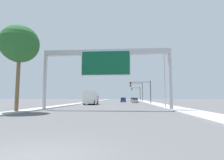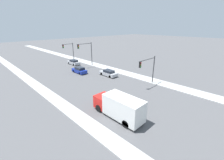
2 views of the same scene
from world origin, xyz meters
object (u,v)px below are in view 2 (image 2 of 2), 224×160
Objects in this scene: traffic_light_near_intersection at (149,66)px; traffic_light_far_intersection at (70,49)px; car_near_center at (74,62)px; car_mid_right at (79,70)px; traffic_light_mid_block at (87,51)px; car_near_left at (108,73)px; truck_box_primary at (119,106)px.

traffic_light_near_intersection is 0.96× the size of traffic_light_far_intersection.
car_near_center is at bearing -111.23° from traffic_light_far_intersection.
car_mid_right is at bearing -112.45° from car_near_center.
car_near_center is 25.04m from traffic_light_near_intersection.
car_near_center is 0.79× the size of traffic_light_near_intersection.
car_mid_right is 0.78× the size of traffic_light_near_intersection.
traffic_light_mid_block is at bearing -91.24° from traffic_light_far_intersection.
car_near_center is at bearing 90.00° from car_near_left.
traffic_light_mid_block is (1.80, -4.80, 3.84)m from car_near_center.
car_mid_right reaches higher than car_near_center.
car_mid_right is 7.53m from car_near_left.
truck_box_primary is (-7.00, -19.76, 0.83)m from car_mid_right.
car_mid_right is 0.60× the size of truck_box_primary.
car_near_center is 0.95× the size of car_near_left.
car_near_center is 6.42m from traffic_light_far_intersection.
car_near_center is 1.01× the size of car_mid_right.
truck_box_primary is 35.78m from traffic_light_far_intersection.
traffic_light_mid_block reaches higher than traffic_light_near_intersection.
traffic_light_near_intersection is 20.02m from traffic_light_mid_block.
traffic_light_far_intersection is at bearing 88.76° from traffic_light_mid_block.
traffic_light_mid_block is (5.30, 3.67, 3.83)m from car_mid_right.
traffic_light_near_intersection reaches higher than car_mid_right.
car_mid_right is at bearing 117.70° from car_near_left.
car_mid_right is at bearing 70.49° from truck_box_primary.
truck_box_primary is at bearing -117.70° from traffic_light_mid_block.
car_near_center is 9.17m from car_mid_right.
car_near_left is 16.81m from truck_box_primary.
traffic_light_far_intersection is at bearing 69.47° from truck_box_primary.
truck_box_primary is 1.08× the size of traffic_light_mid_block.
traffic_light_far_intersection is (2.02, 5.20, 3.18)m from car_near_center.
car_near_left is (-0.00, -15.14, -0.01)m from car_near_center.
car_near_left is at bearing 51.27° from truck_box_primary.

